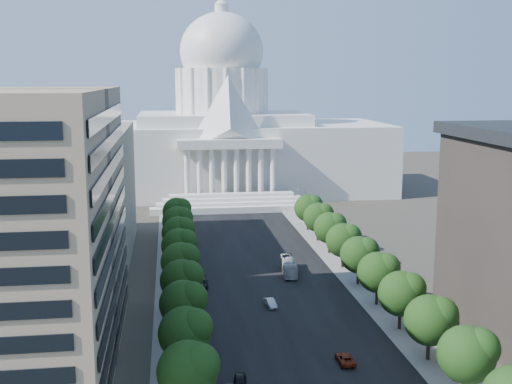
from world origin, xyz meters
name	(u,v)px	position (x,y,z in m)	size (l,w,h in m)	color
road_asphalt	(258,263)	(0.00, 90.00, 0.00)	(30.00, 260.00, 0.01)	black
sidewalk_left	(175,266)	(-19.00, 90.00, 0.00)	(8.00, 260.00, 0.02)	gray
sidewalk_right	(339,260)	(19.00, 90.00, 0.00)	(8.00, 260.00, 0.02)	gray
capitol	(223,138)	(0.00, 184.89, 20.01)	(120.00, 56.00, 73.00)	white
office_block_left_far	(45,195)	(-48.00, 100.00, 15.00)	(38.00, 52.00, 30.00)	gray
tree_l_b	(190,370)	(-17.66, 23.81, 6.45)	(7.79, 7.60, 9.97)	#33261C
tree_l_c	(187,332)	(-17.66, 35.81, 6.45)	(7.79, 7.60, 9.97)	#33261C
tree_l_d	(185,302)	(-17.66, 47.81, 6.45)	(7.79, 7.60, 9.97)	#33261C
tree_l_e	(183,279)	(-17.66, 59.81, 6.45)	(7.79, 7.60, 9.97)	#33261C
tree_l_f	(182,260)	(-17.66, 71.81, 6.45)	(7.79, 7.60, 9.97)	#33261C
tree_l_g	(180,245)	(-17.66, 83.81, 6.45)	(7.79, 7.60, 9.97)	#33261C
tree_l_h	(179,232)	(-17.66, 95.81, 6.45)	(7.79, 7.60, 9.97)	#33261C
tree_l_i	(179,220)	(-17.66, 107.81, 6.45)	(7.79, 7.60, 9.97)	#33261C
tree_l_j	(178,211)	(-17.66, 119.81, 6.45)	(7.79, 7.60, 9.97)	#33261C
tree_r_b	(470,353)	(18.34, 23.81, 6.45)	(7.79, 7.60, 9.97)	#33261C
tree_r_c	(432,319)	(18.34, 35.81, 6.45)	(7.79, 7.60, 9.97)	#33261C
tree_r_d	(403,292)	(18.34, 47.81, 6.45)	(7.79, 7.60, 9.97)	#33261C
tree_r_e	(380,271)	(18.34, 59.81, 6.45)	(7.79, 7.60, 9.97)	#33261C
tree_r_f	(361,254)	(18.34, 71.81, 6.45)	(7.79, 7.60, 9.97)	#33261C
tree_r_g	(345,239)	(18.34, 83.81, 6.45)	(7.79, 7.60, 9.97)	#33261C
tree_r_h	(331,227)	(18.34, 95.81, 6.45)	(7.79, 7.60, 9.97)	#33261C
tree_r_i	(319,216)	(18.34, 107.81, 6.45)	(7.79, 7.60, 9.97)	#33261C
tree_r_j	(309,207)	(18.34, 119.81, 6.45)	(7.79, 7.60, 9.97)	#33261C
streetlight_b	(445,324)	(19.90, 35.00, 5.82)	(2.61, 0.44, 9.00)	gray
streetlight_c	(387,274)	(19.90, 60.00, 5.82)	(2.61, 0.44, 9.00)	gray
streetlight_d	(350,240)	(19.90, 85.00, 5.82)	(2.61, 0.44, 9.00)	gray
streetlight_e	(323,217)	(19.90, 110.00, 5.82)	(2.61, 0.44, 9.00)	gray
streetlight_f	(303,199)	(19.90, 135.00, 5.82)	(2.61, 0.44, 9.00)	gray
car_dark_a	(240,382)	(-10.78, 31.27, 0.74)	(1.74, 4.32, 1.47)	black
car_silver	(270,303)	(-1.77, 61.36, 0.71)	(1.50, 4.30, 1.42)	#A5A7AC
car_red	(345,359)	(5.40, 36.41, 0.68)	(2.25, 4.89, 1.36)	maroon
car_dark_b	(203,283)	(-13.50, 74.54, 0.74)	(2.08, 5.11, 1.48)	black
city_bus	(289,266)	(5.31, 80.88, 1.59)	(2.68, 11.44, 3.19)	silver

